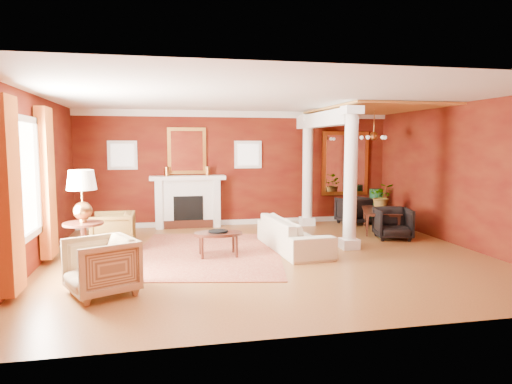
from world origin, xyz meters
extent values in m
plane|color=brown|center=(0.00, 0.00, 0.00)|extent=(8.00, 8.00, 0.00)
cube|color=#66230E|center=(0.00, 3.50, 1.45)|extent=(8.00, 0.04, 2.90)
cube|color=#66230E|center=(0.00, -3.50, 1.45)|extent=(8.00, 0.04, 2.90)
cube|color=#66230E|center=(-4.00, 0.00, 1.45)|extent=(0.04, 7.00, 2.90)
cube|color=#66230E|center=(4.00, 0.00, 1.45)|extent=(0.04, 7.00, 2.90)
cube|color=silver|center=(0.00, 0.00, 2.90)|extent=(8.00, 7.00, 0.04)
cube|color=white|center=(-1.30, 3.33, 0.60)|extent=(1.60, 0.34, 1.20)
cube|color=black|center=(-1.30, 3.16, 0.45)|extent=(0.72, 0.03, 0.70)
cube|color=black|center=(-1.30, 3.16, 0.10)|extent=(1.20, 0.05, 0.20)
cube|color=white|center=(-1.30, 3.29, 1.24)|extent=(1.85, 0.42, 0.10)
cube|color=white|center=(-2.00, 3.30, 0.60)|extent=(0.16, 0.40, 1.20)
cube|color=white|center=(-0.60, 3.30, 0.60)|extent=(0.16, 0.40, 1.20)
cube|color=gold|center=(-1.30, 3.46, 1.90)|extent=(0.95, 0.06, 1.15)
cube|color=white|center=(-1.30, 3.42, 1.90)|extent=(0.78, 0.02, 0.98)
cube|color=white|center=(-2.85, 3.47, 1.80)|extent=(0.70, 0.06, 0.70)
cube|color=white|center=(-2.85, 3.44, 1.80)|extent=(0.54, 0.02, 0.54)
cube|color=white|center=(0.25, 3.47, 1.80)|extent=(0.70, 0.06, 0.70)
cube|color=white|center=(0.25, 3.44, 1.80)|extent=(0.54, 0.02, 0.54)
cube|color=white|center=(-3.98, -0.60, 1.55)|extent=(0.03, 1.30, 1.70)
cube|color=white|center=(-3.95, -1.30, 1.55)|extent=(0.08, 0.10, 1.90)
cube|color=white|center=(-3.95, 0.10, 1.55)|extent=(0.08, 0.10, 1.90)
cube|color=#BD6020|center=(-3.88, -1.60, 1.40)|extent=(0.18, 0.55, 2.60)
cube|color=#BD6020|center=(-3.88, 0.40, 1.40)|extent=(0.18, 0.55, 2.60)
cube|color=white|center=(1.70, 0.30, 0.10)|extent=(0.34, 0.34, 0.20)
cylinder|color=white|center=(1.70, 0.30, 1.45)|extent=(0.26, 0.26, 2.50)
cube|color=white|center=(1.70, 0.30, 2.72)|extent=(0.36, 0.36, 0.16)
cube|color=white|center=(1.70, 3.00, 0.10)|extent=(0.34, 0.34, 0.20)
cylinder|color=white|center=(1.70, 3.00, 1.45)|extent=(0.26, 0.26, 2.50)
cube|color=white|center=(1.70, 3.00, 2.72)|extent=(0.36, 0.36, 0.16)
cube|color=white|center=(1.70, 1.90, 2.62)|extent=(0.30, 3.20, 0.32)
cube|color=#CB863B|center=(2.85, 1.75, 2.87)|extent=(2.30, 3.40, 0.04)
cube|color=gold|center=(2.90, 3.46, 1.55)|extent=(1.30, 0.06, 1.70)
cube|color=white|center=(2.90, 3.42, 1.55)|extent=(1.10, 0.02, 1.50)
cylinder|color=#A46C33|center=(2.90, 1.80, 2.58)|extent=(0.02, 0.02, 0.65)
sphere|color=#A46C33|center=(2.90, 1.80, 2.25)|extent=(0.20, 0.20, 0.20)
sphere|color=beige|center=(3.18, 1.80, 2.22)|extent=(0.09, 0.09, 0.09)
sphere|color=beige|center=(2.99, 2.07, 2.22)|extent=(0.09, 0.09, 0.09)
sphere|color=beige|center=(2.67, 1.96, 2.22)|extent=(0.09, 0.09, 0.09)
sphere|color=beige|center=(2.67, 1.64, 2.22)|extent=(0.09, 0.09, 0.09)
sphere|color=beige|center=(2.99, 1.53, 2.22)|extent=(0.09, 0.09, 0.09)
cube|color=white|center=(0.00, 3.46, 2.82)|extent=(8.00, 0.08, 0.16)
cube|color=white|center=(0.00, 3.46, 0.06)|extent=(8.00, 0.08, 0.12)
cube|color=maroon|center=(-1.10, 0.44, 0.01)|extent=(3.37, 4.09, 0.01)
imported|color=beige|center=(0.59, 0.43, 0.42)|extent=(0.80, 2.21, 0.85)
imported|color=black|center=(-2.88, 1.17, 0.41)|extent=(0.75, 0.80, 0.81)
imported|color=#CAB687|center=(-2.76, -1.61, 0.44)|extent=(1.08, 1.10, 0.87)
cylinder|color=black|center=(-0.92, 0.19, 0.43)|extent=(0.89, 0.89, 0.05)
cylinder|color=black|center=(-1.24, 0.00, 0.20)|extent=(0.05, 0.05, 0.40)
cylinder|color=black|center=(-0.61, 0.00, 0.20)|extent=(0.05, 0.05, 0.40)
cylinder|color=black|center=(-1.24, 0.39, 0.20)|extent=(0.05, 0.05, 0.40)
cylinder|color=black|center=(-0.61, 0.39, 0.20)|extent=(0.05, 0.05, 0.40)
imported|color=black|center=(-0.93, 0.27, 0.56)|extent=(0.15, 0.08, 0.22)
cylinder|color=black|center=(-3.22, -0.09, 0.02)|extent=(0.48, 0.48, 0.04)
cylinder|color=black|center=(-3.22, -0.09, 0.37)|extent=(0.10, 0.10, 0.75)
cylinder|color=black|center=(-3.22, -0.09, 0.75)|extent=(0.66, 0.66, 0.04)
sphere|color=#A46C33|center=(-3.22, -0.09, 0.96)|extent=(0.31, 0.31, 0.31)
cylinder|color=#A46C33|center=(-3.22, -0.09, 1.18)|extent=(0.03, 0.03, 0.33)
cone|color=beige|center=(-3.22, -0.09, 1.48)|extent=(0.48, 0.48, 0.33)
imported|color=black|center=(3.17, 1.83, 0.42)|extent=(1.05, 1.58, 0.83)
imported|color=black|center=(3.01, 0.99, 0.38)|extent=(0.87, 0.83, 0.75)
imported|color=black|center=(2.96, 2.93, 0.38)|extent=(0.92, 0.89, 0.77)
sphere|color=#123A1F|center=(3.50, 2.80, 0.18)|extent=(0.39, 0.39, 0.39)
cylinder|color=#123A1F|center=(3.50, 2.80, 0.46)|extent=(0.35, 0.35, 0.92)
imported|color=#26591E|center=(3.16, 1.84, 1.08)|extent=(0.76, 0.80, 0.49)
camera|label=1|loc=(-1.90, -8.04, 2.07)|focal=32.00mm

